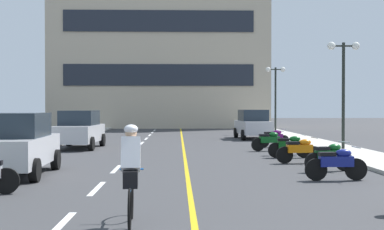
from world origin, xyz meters
TOP-DOWN VIEW (x-y plane):
  - ground_plane at (0.00, 21.00)m, footprint 140.00×140.00m
  - curb_left at (-7.20, 24.00)m, footprint 2.40×72.00m
  - curb_right at (7.20, 24.00)m, footprint 2.40×72.00m
  - lane_dash_1 at (-2.00, 6.00)m, footprint 0.14×2.20m
  - lane_dash_2 at (-2.00, 10.00)m, footprint 0.14×2.20m
  - lane_dash_3 at (-2.00, 14.00)m, footprint 0.14×2.20m
  - lane_dash_4 at (-2.00, 18.00)m, footprint 0.14×2.20m
  - lane_dash_5 at (-2.00, 22.00)m, footprint 0.14×2.20m
  - lane_dash_6 at (-2.00, 26.00)m, footprint 0.14×2.20m
  - lane_dash_7 at (-2.00, 30.00)m, footprint 0.14×2.20m
  - lane_dash_8 at (-2.00, 34.00)m, footprint 0.14×2.20m
  - lane_dash_9 at (-2.00, 38.00)m, footprint 0.14×2.20m
  - lane_dash_10 at (-2.00, 42.00)m, footprint 0.14×2.20m
  - lane_dash_11 at (-2.00, 46.00)m, footprint 0.14×2.20m
  - centre_line_yellow at (0.25, 24.00)m, footprint 0.12×66.00m
  - office_building at (-1.75, 49.39)m, footprint 20.67×8.89m
  - street_lamp_mid at (7.40, 20.42)m, footprint 1.46×0.36m
  - street_lamp_far at (7.20, 35.56)m, footprint 1.46×0.36m
  - parked_car_near at (-4.71, 12.48)m, footprint 2.04×4.26m
  - parked_car_mid at (-4.75, 22.46)m, footprint 2.05×4.26m
  - parked_car_far at (4.67, 29.64)m, footprint 2.08×4.27m
  - motorcycle_4 at (4.27, 11.21)m, footprint 1.70×0.60m
  - motorcycle_5 at (4.65, 13.18)m, footprint 1.65×0.78m
  - motorcycle_6 at (4.29, 15.52)m, footprint 1.70×0.60m
  - motorcycle_7 at (4.36, 17.49)m, footprint 1.70×0.60m
  - motorcycle_8 at (4.12, 20.64)m, footprint 1.68×0.65m
  - motorcycle_9 at (4.70, 22.74)m, footprint 1.66×0.73m
  - cyclist_rider at (-0.82, 6.06)m, footprint 0.42×1.77m

SIDE VIEW (x-z plane):
  - ground_plane at x=0.00m, z-range 0.00..0.00m
  - lane_dash_1 at x=-2.00m, z-range 0.00..0.01m
  - lane_dash_2 at x=-2.00m, z-range 0.00..0.01m
  - lane_dash_3 at x=-2.00m, z-range 0.00..0.01m
  - lane_dash_4 at x=-2.00m, z-range 0.00..0.01m
  - lane_dash_5 at x=-2.00m, z-range 0.00..0.01m
  - lane_dash_6 at x=-2.00m, z-range 0.00..0.01m
  - lane_dash_7 at x=-2.00m, z-range 0.00..0.01m
  - lane_dash_8 at x=-2.00m, z-range 0.00..0.01m
  - lane_dash_9 at x=-2.00m, z-range 0.00..0.01m
  - lane_dash_10 at x=-2.00m, z-range 0.00..0.01m
  - lane_dash_11 at x=-2.00m, z-range 0.00..0.01m
  - centre_line_yellow at x=0.25m, z-range 0.00..0.01m
  - curb_left at x=-7.20m, z-range 0.00..0.12m
  - curb_right at x=7.20m, z-range 0.00..0.12m
  - motorcycle_4 at x=4.27m, z-range 0.01..0.93m
  - motorcycle_5 at x=4.65m, z-range 0.01..0.93m
  - motorcycle_6 at x=4.29m, z-range 0.01..0.93m
  - motorcycle_7 at x=4.36m, z-range 0.01..0.93m
  - motorcycle_8 at x=4.12m, z-range 0.01..0.93m
  - motorcycle_9 at x=4.70m, z-range 0.01..0.93m
  - cyclist_rider at x=-0.82m, z-range 0.03..1.74m
  - parked_car_near at x=-4.71m, z-range 0.01..1.83m
  - parked_car_mid at x=-4.75m, z-range 0.01..1.83m
  - parked_car_far at x=4.67m, z-range 0.01..1.83m
  - street_lamp_mid at x=7.40m, z-range 1.26..6.04m
  - street_lamp_far at x=7.20m, z-range 1.27..6.09m
  - office_building at x=-1.75m, z-range 0.00..16.40m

